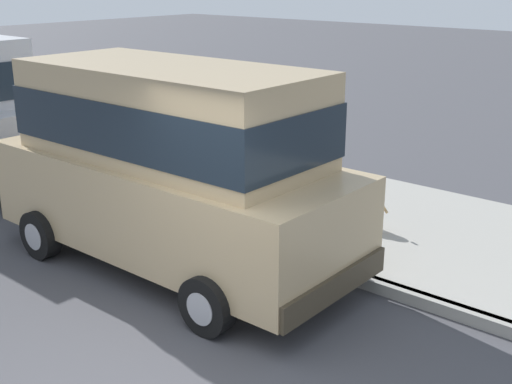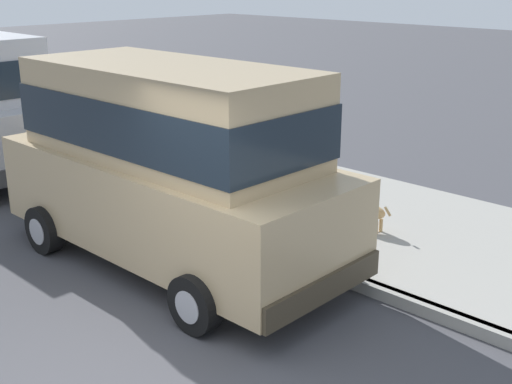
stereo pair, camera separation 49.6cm
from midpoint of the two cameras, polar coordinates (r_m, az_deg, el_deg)
The scene contains 5 objects.
curb at distance 8.05m, azimuth 9.09°, elevation -7.27°, with size 0.16×64.00×0.14m, color gray.
sidewalk at distance 9.47m, azimuth 15.38°, elevation -3.67°, with size 3.60×64.00×0.14m, color #99968E.
car_tan_van at distance 8.05m, azimuth -5.74°, elevation 2.98°, with size 2.17×4.91×2.52m.
dog_tan at distance 9.24m, azimuth 11.09°, elevation -1.52°, with size 0.22×0.76×0.49m.
fire_hydrant at distance 10.41m, azimuth -5.30°, elevation 1.33°, with size 0.34×0.24×0.72m.
Camera 2 is at (-2.67, -4.22, 3.53)m, focal length 46.22 mm.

